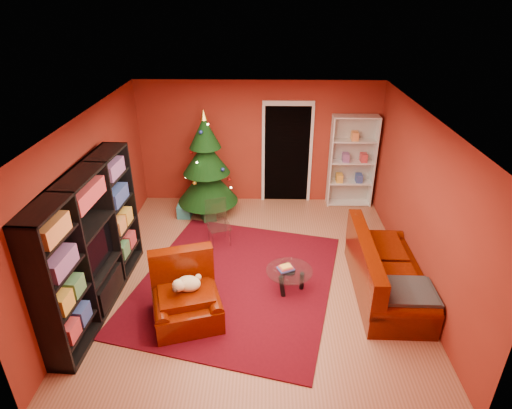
{
  "coord_description": "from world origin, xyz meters",
  "views": [
    {
      "loc": [
        0.14,
        -5.81,
        4.2
      ],
      "look_at": [
        0.0,
        0.4,
        1.05
      ],
      "focal_mm": 30.0,
      "sensor_mm": 36.0,
      "label": 1
    }
  ],
  "objects_px": {
    "gift_box_teal": "(184,211)",
    "sofa": "(389,267)",
    "white_bookshelf": "(352,162)",
    "coffee_table": "(289,280)",
    "gift_box_green": "(209,214)",
    "dog": "(188,284)",
    "rug": "(236,282)",
    "acrylic_chair": "(219,226)",
    "christmas_tree": "(206,165)",
    "media_unit": "(91,244)",
    "armchair": "(186,298)"
  },
  "relations": [
    {
      "from": "gift_box_teal",
      "to": "sofa",
      "type": "relative_size",
      "value": 0.13
    },
    {
      "from": "media_unit",
      "to": "gift_box_teal",
      "type": "height_order",
      "value": "media_unit"
    },
    {
      "from": "gift_box_green",
      "to": "white_bookshelf",
      "type": "bearing_deg",
      "value": 15.54
    },
    {
      "from": "gift_box_green",
      "to": "rug",
      "type": "bearing_deg",
      "value": -71.49
    },
    {
      "from": "christmas_tree",
      "to": "gift_box_green",
      "type": "relative_size",
      "value": 8.5
    },
    {
      "from": "gift_box_green",
      "to": "christmas_tree",
      "type": "bearing_deg",
      "value": 97.01
    },
    {
      "from": "white_bookshelf",
      "to": "gift_box_teal",
      "type": "bearing_deg",
      "value": -168.86
    },
    {
      "from": "gift_box_teal",
      "to": "white_bookshelf",
      "type": "bearing_deg",
      "value": 11.2
    },
    {
      "from": "christmas_tree",
      "to": "gift_box_green",
      "type": "bearing_deg",
      "value": -82.99
    },
    {
      "from": "rug",
      "to": "media_unit",
      "type": "bearing_deg",
      "value": -164.92
    },
    {
      "from": "white_bookshelf",
      "to": "armchair",
      "type": "height_order",
      "value": "white_bookshelf"
    },
    {
      "from": "rug",
      "to": "acrylic_chair",
      "type": "height_order",
      "value": "acrylic_chair"
    },
    {
      "from": "white_bookshelf",
      "to": "acrylic_chair",
      "type": "relative_size",
      "value": 2.6
    },
    {
      "from": "coffee_table",
      "to": "acrylic_chair",
      "type": "distance_m",
      "value": 1.78
    },
    {
      "from": "rug",
      "to": "media_unit",
      "type": "relative_size",
      "value": 1.28
    },
    {
      "from": "gift_box_green",
      "to": "sofa",
      "type": "height_order",
      "value": "sofa"
    },
    {
      "from": "gift_box_green",
      "to": "white_bookshelf",
      "type": "distance_m",
      "value": 3.16
    },
    {
      "from": "media_unit",
      "to": "acrylic_chair",
      "type": "height_order",
      "value": "media_unit"
    },
    {
      "from": "media_unit",
      "to": "coffee_table",
      "type": "distance_m",
      "value": 2.95
    },
    {
      "from": "gift_box_green",
      "to": "coffee_table",
      "type": "distance_m",
      "value": 2.67
    },
    {
      "from": "armchair",
      "to": "dog",
      "type": "distance_m",
      "value": 0.2
    },
    {
      "from": "rug",
      "to": "sofa",
      "type": "distance_m",
      "value": 2.37
    },
    {
      "from": "gift_box_teal",
      "to": "sofa",
      "type": "xyz_separation_m",
      "value": [
        3.52,
        -2.35,
        0.32
      ]
    },
    {
      "from": "christmas_tree",
      "to": "gift_box_teal",
      "type": "height_order",
      "value": "christmas_tree"
    },
    {
      "from": "armchair",
      "to": "coffee_table",
      "type": "height_order",
      "value": "armchair"
    },
    {
      "from": "media_unit",
      "to": "acrylic_chair",
      "type": "bearing_deg",
      "value": 48.93
    },
    {
      "from": "rug",
      "to": "gift_box_teal",
      "type": "height_order",
      "value": "gift_box_teal"
    },
    {
      "from": "christmas_tree",
      "to": "dog",
      "type": "height_order",
      "value": "christmas_tree"
    },
    {
      "from": "media_unit",
      "to": "sofa",
      "type": "height_order",
      "value": "media_unit"
    },
    {
      "from": "sofa",
      "to": "coffee_table",
      "type": "xyz_separation_m",
      "value": [
        -1.49,
        0.01,
        -0.26
      ]
    },
    {
      "from": "media_unit",
      "to": "christmas_tree",
      "type": "height_order",
      "value": "christmas_tree"
    },
    {
      "from": "gift_box_green",
      "to": "sofa",
      "type": "relative_size",
      "value": 0.12
    },
    {
      "from": "rug",
      "to": "acrylic_chair",
      "type": "bearing_deg",
      "value": 108.35
    },
    {
      "from": "christmas_tree",
      "to": "white_bookshelf",
      "type": "bearing_deg",
      "value": 8.91
    },
    {
      "from": "gift_box_teal",
      "to": "armchair",
      "type": "height_order",
      "value": "armchair"
    },
    {
      "from": "acrylic_chair",
      "to": "christmas_tree",
      "type": "bearing_deg",
      "value": 85.02
    },
    {
      "from": "armchair",
      "to": "white_bookshelf",
      "type": "bearing_deg",
      "value": 35.49
    },
    {
      "from": "gift_box_green",
      "to": "acrylic_chair",
      "type": "xyz_separation_m",
      "value": [
        0.31,
        -0.91,
        0.25
      ]
    },
    {
      "from": "christmas_tree",
      "to": "white_bookshelf",
      "type": "height_order",
      "value": "christmas_tree"
    },
    {
      "from": "gift_box_green",
      "to": "dog",
      "type": "xyz_separation_m",
      "value": [
        0.09,
        -2.85,
        0.45
      ]
    },
    {
      "from": "gift_box_teal",
      "to": "dog",
      "type": "xyz_separation_m",
      "value": [
        0.6,
        -2.98,
        0.44
      ]
    },
    {
      "from": "dog",
      "to": "rug",
      "type": "bearing_deg",
      "value": 37.09
    },
    {
      "from": "dog",
      "to": "media_unit",
      "type": "bearing_deg",
      "value": 151.65
    },
    {
      "from": "sofa",
      "to": "coffee_table",
      "type": "height_order",
      "value": "sofa"
    },
    {
      "from": "gift_box_teal",
      "to": "white_bookshelf",
      "type": "height_order",
      "value": "white_bookshelf"
    },
    {
      "from": "dog",
      "to": "sofa",
      "type": "relative_size",
      "value": 0.19
    },
    {
      "from": "white_bookshelf",
      "to": "acrylic_chair",
      "type": "bearing_deg",
      "value": -146.79
    },
    {
      "from": "rug",
      "to": "christmas_tree",
      "type": "bearing_deg",
      "value": 106.9
    },
    {
      "from": "christmas_tree",
      "to": "gift_box_green",
      "type": "height_order",
      "value": "christmas_tree"
    },
    {
      "from": "christmas_tree",
      "to": "gift_box_teal",
      "type": "relative_size",
      "value": 8.13
    }
  ]
}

